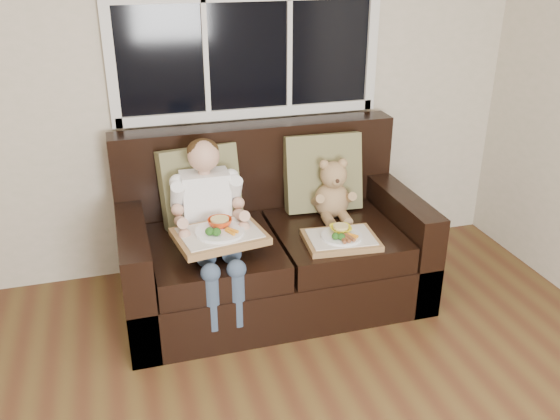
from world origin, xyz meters
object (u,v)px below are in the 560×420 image
object	(u,v)px
tray_left	(220,234)
tray_right	(341,238)
child	(209,210)
teddy_bear	(333,193)
loveseat	(270,247)

from	to	relation	value
tray_left	tray_right	xyz separation A→B (m)	(0.65, -0.04, -0.10)
child	tray_left	size ratio (longest dim) A/B	1.72
tray_right	tray_left	bearing A→B (deg)	-178.64
tray_left	tray_right	distance (m)	0.66
tray_left	teddy_bear	bearing A→B (deg)	13.07
loveseat	child	xyz separation A→B (m)	(-0.36, -0.12, 0.33)
loveseat	tray_right	size ratio (longest dim) A/B	4.12
teddy_bear	tray_right	size ratio (longest dim) A/B	0.90
teddy_bear	loveseat	bearing A→B (deg)	-172.51
child	tray_right	world-z (taller)	child
teddy_bear	tray_left	size ratio (longest dim) A/B	0.75
loveseat	tray_right	world-z (taller)	loveseat
teddy_bear	tray_left	xyz separation A→B (m)	(-0.73, -0.30, -0.02)
teddy_bear	child	bearing A→B (deg)	-164.84
loveseat	child	world-z (taller)	child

